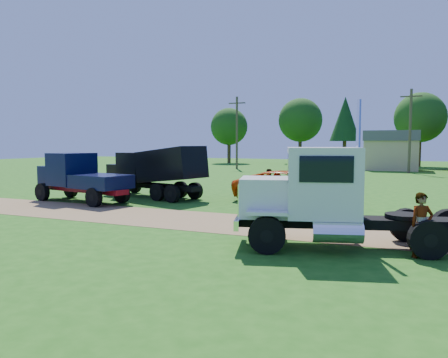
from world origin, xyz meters
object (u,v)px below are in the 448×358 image
at_px(orange_pickup, 289,186).
at_px(spectator_a, 422,225).
at_px(black_dump_truck, 156,169).
at_px(navy_truck, 79,177).
at_px(white_semi_tractor, 324,197).

distance_m(orange_pickup, spectator_a, 12.03).
distance_m(black_dump_truck, navy_truck, 4.36).
height_order(navy_truck, spectator_a, navy_truck).
xyz_separation_m(black_dump_truck, spectator_a, (14.18, -8.63, -0.77)).
bearing_deg(spectator_a, orange_pickup, 91.66).
bearing_deg(black_dump_truck, white_semi_tractor, -22.01).
distance_m(black_dump_truck, spectator_a, 16.62).
bearing_deg(navy_truck, black_dump_truck, 57.13).
distance_m(white_semi_tractor, navy_truck, 15.38).
relative_size(black_dump_truck, navy_truck, 1.15).
distance_m(white_semi_tractor, orange_pickup, 10.67).
xyz_separation_m(white_semi_tractor, orange_pickup, (-3.77, 9.96, -0.72)).
height_order(black_dump_truck, spectator_a, black_dump_truck).
bearing_deg(spectator_a, black_dump_truck, 117.48).
xyz_separation_m(white_semi_tractor, black_dump_truck, (-11.43, 8.48, 0.12)).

